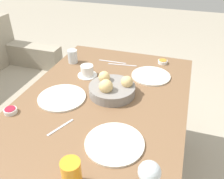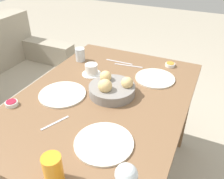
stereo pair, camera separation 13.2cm
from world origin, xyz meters
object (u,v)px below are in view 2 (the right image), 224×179
Objects in this scene: bread_basket at (112,88)px; jam_bowl_honey at (170,65)px; coffee_cup at (91,70)px; fork_silver at (128,66)px; plate_near_right at (155,78)px; plate_far_center at (62,94)px; knife_silver at (119,62)px; juice_glass at (53,169)px; spoon_coffee at (55,123)px; plate_near_left at (104,143)px; wine_glass at (126,176)px; water_tumbler at (80,55)px; jam_bowl_berry at (12,103)px.

bread_basket is 3.99× the size of jam_bowl_honey.
coffee_cup is 0.63× the size of fork_silver.
jam_bowl_honey is (0.21, -0.04, 0.01)m from plate_near_right.
plate_far_center is 0.53m from knife_silver.
plate_far_center is 0.53m from fork_silver.
knife_silver is (0.39, 0.12, -0.04)m from bread_basket.
plate_near_right is 0.57m from plate_far_center.
juice_glass is at bearing 171.66° from plate_near_right.
spoon_coffee is at bearing 171.83° from fork_silver.
fork_silver is (0.36, 0.04, -0.04)m from bread_basket.
plate_near_left is 0.28m from wine_glass.
plate_far_center is 0.44m from water_tumbler.
jam_bowl_honey is (0.83, -0.09, 0.01)m from plate_near_left.
jam_bowl_honey is at bearing -37.99° from plate_far_center.
plate_near_left is at bearing -161.46° from knife_silver.
fork_silver is at bearing -8.17° from spoon_coffee.
knife_silver is at bearing 104.22° from jam_bowl_honey.
plate_far_center is at bearing -162.16° from water_tumbler.
water_tumbler is at bearing 109.50° from knife_silver.
jam_bowl_berry is 1.00× the size of jam_bowl_honey.
plate_near_right is 0.56m from water_tumbler.
juice_glass reaches higher than fork_silver.
plate_far_center is at bearing 26.37° from spoon_coffee.
spoon_coffee is at bearing 85.41° from plate_near_left.
juice_glass is at bearing -143.69° from spoon_coffee.
bread_basket is at bearing -162.51° from knife_silver.
bread_basket is 2.09× the size of coffee_cup.
plate_near_left is at bearing -94.43° from jam_bowl_berry.
plate_near_right is at bearing -47.33° from plate_far_center.
bread_basket is 0.48m from water_tumbler.
jam_bowl_berry is at bearing 175.23° from water_tumbler.
coffee_cup is 0.88× the size of spoon_coffee.
coffee_cup is 0.26m from knife_silver.
wine_glass reaches higher than knife_silver.
wine_glass is 0.78m from jam_bowl_berry.
water_tumbler reaches higher than coffee_cup.
water_tumbler is at bearing 106.55° from jam_bowl_honey.
bread_basket is at bearing -22.70° from spoon_coffee.
bread_basket reaches higher than plate_near_right.
water_tumbler is 0.46× the size of fork_silver.
fork_silver is (0.96, 0.09, -0.06)m from juice_glass.
plate_far_center is at bearing 142.01° from jam_bowl_honey.
bread_basket is 0.26m from coffee_cup.
wine_glass is (0.05, -0.26, 0.05)m from juice_glass.
juice_glass is 0.61× the size of fork_silver.
plate_near_right is 0.32m from knife_silver.
plate_near_right is at bearing -114.23° from fork_silver.
plate_near_left is 3.97× the size of jam_bowl_honey.
fork_silver is (0.21, -0.17, -0.03)m from coffee_cup.
wine_glass reaches higher than bread_basket.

